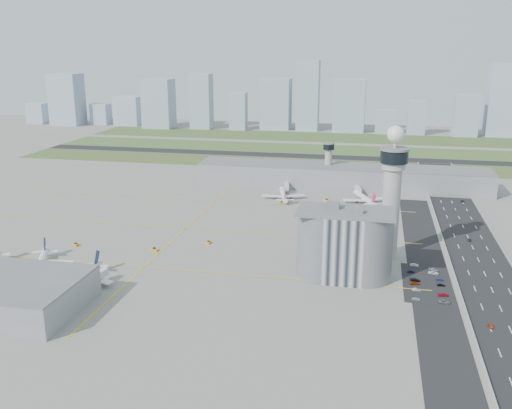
% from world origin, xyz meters
% --- Properties ---
extents(ground, '(1000.00, 1000.00, 0.00)m').
position_xyz_m(ground, '(0.00, 0.00, 0.00)').
color(ground, gray).
extents(grass_strip_0, '(480.00, 50.00, 0.08)m').
position_xyz_m(grass_strip_0, '(-20.00, 225.00, 0.04)').
color(grass_strip_0, '#3E5428').
rests_on(grass_strip_0, ground).
extents(grass_strip_1, '(480.00, 60.00, 0.08)m').
position_xyz_m(grass_strip_1, '(-20.00, 300.00, 0.04)').
color(grass_strip_1, '#3E5A2A').
rests_on(grass_strip_1, ground).
extents(grass_strip_2, '(480.00, 70.00, 0.08)m').
position_xyz_m(grass_strip_2, '(-20.00, 380.00, 0.04)').
color(grass_strip_2, '#435D2C').
rests_on(grass_strip_2, ground).
extents(runway, '(480.00, 22.00, 0.10)m').
position_xyz_m(runway, '(-20.00, 262.00, 0.06)').
color(runway, black).
rests_on(runway, ground).
extents(highway, '(28.00, 500.00, 0.10)m').
position_xyz_m(highway, '(115.00, 0.00, 0.05)').
color(highway, black).
rests_on(highway, ground).
extents(barrier_left, '(0.60, 500.00, 1.20)m').
position_xyz_m(barrier_left, '(101.00, 0.00, 0.60)').
color(barrier_left, '#9E9E99').
rests_on(barrier_left, ground).
extents(landside_road, '(18.00, 260.00, 0.08)m').
position_xyz_m(landside_road, '(90.00, -10.00, 0.04)').
color(landside_road, black).
rests_on(landside_road, ground).
extents(parking_lot, '(20.00, 44.00, 0.10)m').
position_xyz_m(parking_lot, '(88.00, -22.00, 0.05)').
color(parking_lot, black).
rests_on(parking_lot, ground).
extents(taxiway_line_h_0, '(260.00, 0.60, 0.01)m').
position_xyz_m(taxiway_line_h_0, '(-40.00, -30.00, 0.01)').
color(taxiway_line_h_0, yellow).
rests_on(taxiway_line_h_0, ground).
extents(taxiway_line_h_1, '(260.00, 0.60, 0.01)m').
position_xyz_m(taxiway_line_h_1, '(-40.00, 30.00, 0.01)').
color(taxiway_line_h_1, yellow).
rests_on(taxiway_line_h_1, ground).
extents(taxiway_line_h_2, '(260.00, 0.60, 0.01)m').
position_xyz_m(taxiway_line_h_2, '(-40.00, 90.00, 0.01)').
color(taxiway_line_h_2, yellow).
rests_on(taxiway_line_h_2, ground).
extents(taxiway_line_v, '(0.60, 260.00, 0.01)m').
position_xyz_m(taxiway_line_v, '(-40.00, 30.00, 0.01)').
color(taxiway_line_v, yellow).
rests_on(taxiway_line_v, ground).
extents(control_tower, '(14.00, 14.00, 64.50)m').
position_xyz_m(control_tower, '(72.00, 8.00, 35.04)').
color(control_tower, '#ADAAA5').
rests_on(control_tower, ground).
extents(secondary_tower, '(8.60, 8.60, 31.90)m').
position_xyz_m(secondary_tower, '(30.00, 150.00, 18.80)').
color(secondary_tower, '#ADAAA5').
rests_on(secondary_tower, ground).
extents(admin_building, '(42.00, 24.00, 33.50)m').
position_xyz_m(admin_building, '(51.99, -22.00, 15.30)').
color(admin_building, '#B2B2B7').
rests_on(admin_building, ground).
extents(terminal_pier, '(210.00, 32.00, 15.80)m').
position_xyz_m(terminal_pier, '(40.00, 148.00, 7.90)').
color(terminal_pier, gray).
rests_on(terminal_pier, ground).
extents(airplane_near_b, '(41.52, 44.32, 9.90)m').
position_xyz_m(airplane_near_b, '(-86.14, -41.96, 4.95)').
color(airplane_near_b, white).
rests_on(airplane_near_b, ground).
extents(airplane_near_c, '(30.34, 35.63, 9.93)m').
position_xyz_m(airplane_near_c, '(-58.98, -54.71, 4.96)').
color(airplane_near_c, white).
rests_on(airplane_near_c, ground).
extents(airplane_far_a, '(36.46, 40.33, 9.67)m').
position_xyz_m(airplane_far_a, '(4.02, 106.04, 4.84)').
color(airplane_far_a, white).
rests_on(airplane_far_a, ground).
extents(airplane_far_b, '(41.67, 44.59, 10.00)m').
position_xyz_m(airplane_far_b, '(58.12, 107.62, 5.00)').
color(airplane_far_b, white).
rests_on(airplane_far_b, ground).
extents(jet_bridge_near_1, '(5.39, 14.31, 5.70)m').
position_xyz_m(jet_bridge_near_1, '(-83.00, -61.00, 2.85)').
color(jet_bridge_near_1, silver).
rests_on(jet_bridge_near_1, ground).
extents(jet_bridge_near_2, '(5.39, 14.31, 5.70)m').
position_xyz_m(jet_bridge_near_2, '(-53.00, -61.00, 2.85)').
color(jet_bridge_near_2, silver).
rests_on(jet_bridge_near_2, ground).
extents(jet_bridge_far_0, '(5.39, 14.31, 5.70)m').
position_xyz_m(jet_bridge_far_0, '(2.00, 132.00, 2.85)').
color(jet_bridge_far_0, silver).
rests_on(jet_bridge_far_0, ground).
extents(jet_bridge_far_1, '(5.39, 14.31, 5.70)m').
position_xyz_m(jet_bridge_far_1, '(52.00, 132.00, 2.85)').
color(jet_bridge_far_1, silver).
rests_on(jet_bridge_far_1, ground).
extents(tug_0, '(3.21, 2.61, 1.63)m').
position_xyz_m(tug_0, '(-87.24, -36.46, 0.81)').
color(tug_0, yellow).
rests_on(tug_0, ground).
extents(tug_1, '(3.43, 2.92, 1.68)m').
position_xyz_m(tug_1, '(-86.07, -9.80, 0.84)').
color(tug_1, orange).
rests_on(tug_1, ground).
extents(tug_2, '(3.53, 4.14, 2.04)m').
position_xyz_m(tug_2, '(-43.21, -9.03, 1.02)').
color(tug_2, yellow).
rests_on(tug_2, ground).
extents(tug_3, '(2.70, 3.22, 1.60)m').
position_xyz_m(tug_3, '(-19.60, 7.70, 0.80)').
color(tug_3, orange).
rests_on(tug_3, ground).
extents(tug_4, '(3.23, 4.06, 2.08)m').
position_xyz_m(tug_4, '(5.54, 93.33, 1.04)').
color(tug_4, orange).
rests_on(tug_4, ground).
extents(tug_5, '(4.13, 3.47, 2.04)m').
position_xyz_m(tug_5, '(33.55, 103.84, 1.02)').
color(tug_5, gold).
rests_on(tug_5, ground).
extents(car_lot_0, '(3.52, 1.57, 1.17)m').
position_xyz_m(car_lot_0, '(82.73, -40.99, 0.59)').
color(car_lot_0, '#B3B4C1').
rests_on(car_lot_0, ground).
extents(car_lot_1, '(3.63, 1.71, 1.15)m').
position_xyz_m(car_lot_1, '(83.35, -31.50, 0.58)').
color(car_lot_1, '#AEAEAE').
rests_on(car_lot_1, ground).
extents(car_lot_2, '(4.37, 2.43, 1.16)m').
position_xyz_m(car_lot_2, '(83.19, -24.67, 0.58)').
color(car_lot_2, '#9C2A06').
rests_on(car_lot_2, ground).
extents(car_lot_3, '(4.67, 2.35, 1.30)m').
position_xyz_m(car_lot_3, '(83.50, -21.04, 0.65)').
color(car_lot_3, black).
rests_on(car_lot_3, ground).
extents(car_lot_4, '(3.45, 1.64, 1.14)m').
position_xyz_m(car_lot_4, '(82.18, -11.24, 0.57)').
color(car_lot_4, navy).
rests_on(car_lot_4, ground).
extents(car_lot_5, '(3.98, 1.42, 1.31)m').
position_xyz_m(car_lot_5, '(84.10, -2.91, 0.65)').
color(car_lot_5, silver).
rests_on(car_lot_5, ground).
extents(car_lot_6, '(4.94, 2.75, 1.31)m').
position_xyz_m(car_lot_6, '(93.73, -41.51, 0.65)').
color(car_lot_6, slate).
rests_on(car_lot_6, ground).
extents(car_lot_7, '(4.77, 2.55, 1.32)m').
position_xyz_m(car_lot_7, '(94.09, -34.50, 0.66)').
color(car_lot_7, maroon).
rests_on(car_lot_7, ground).
extents(car_lot_8, '(3.52, 1.79, 1.15)m').
position_xyz_m(car_lot_8, '(94.13, -24.18, 0.57)').
color(car_lot_8, black).
rests_on(car_lot_8, ground).
extents(car_lot_9, '(3.42, 1.33, 1.11)m').
position_xyz_m(car_lot_9, '(94.16, -18.20, 0.55)').
color(car_lot_9, navy).
rests_on(car_lot_9, ground).
extents(car_lot_10, '(4.71, 2.23, 1.30)m').
position_xyz_m(car_lot_10, '(92.02, -11.05, 0.65)').
color(car_lot_10, white).
rests_on(car_lot_10, ground).
extents(car_lot_11, '(4.68, 2.41, 1.30)m').
position_xyz_m(car_lot_11, '(92.51, -7.14, 0.65)').
color(car_lot_11, gray).
rests_on(car_lot_11, ground).
extents(car_hw_0, '(1.77, 3.76, 1.24)m').
position_xyz_m(car_hw_0, '(108.31, -59.33, 0.62)').
color(car_hw_0, '#B14216').
rests_on(car_hw_0, ground).
extents(car_hw_1, '(1.53, 3.75, 1.21)m').
position_xyz_m(car_hw_1, '(114.77, 40.50, 0.61)').
color(car_hw_1, black).
rests_on(car_hw_1, ground).
extents(car_hw_2, '(1.99, 4.04, 1.10)m').
position_xyz_m(car_hw_2, '(121.91, 121.73, 0.55)').
color(car_hw_2, navy).
rests_on(car_hw_2, ground).
extents(car_hw_4, '(1.65, 3.60, 1.20)m').
position_xyz_m(car_hw_4, '(107.50, 179.68, 0.60)').
color(car_hw_4, gray).
rests_on(car_hw_4, ground).
extents(skyline_bldg_0, '(24.05, 19.24, 26.50)m').
position_xyz_m(skyline_bldg_0, '(-377.77, 421.70, 13.25)').
color(skyline_bldg_0, '#9EADC1').
rests_on(skyline_bldg_0, ground).
extents(skyline_bldg_1, '(37.63, 30.10, 65.60)m').
position_xyz_m(skyline_bldg_1, '(-331.22, 417.61, 32.80)').
color(skyline_bldg_1, '#9EADC1').
rests_on(skyline_bldg_1, ground).
extents(skyline_bldg_2, '(22.81, 18.25, 26.79)m').
position_xyz_m(skyline_bldg_2, '(-291.25, 430.16, 13.39)').
color(skyline_bldg_2, '#9EADC1').
rests_on(skyline_bldg_2, ground).
extents(skyline_bldg_3, '(32.30, 25.84, 36.93)m').
position_xyz_m(skyline_bldg_3, '(-252.58, 431.35, 18.47)').
color(skyline_bldg_3, '#9EADC1').
rests_on(skyline_bldg_3, ground).
extents(skyline_bldg_4, '(35.81, 28.65, 60.36)m').
position_xyz_m(skyline_bldg_4, '(-204.47, 415.19, 30.18)').
color(skyline_bldg_4, '#9EADC1').
rests_on(skyline_bldg_4, ground).
extents(skyline_bldg_5, '(25.49, 20.39, 66.89)m').
position_xyz_m(skyline_bldg_5, '(-150.11, 419.66, 33.44)').
color(skyline_bldg_5, '#9EADC1').
rests_on(skyline_bldg_5, ground).
extents(skyline_bldg_6, '(20.04, 16.03, 45.20)m').
position_xyz_m(skyline_bldg_6, '(-102.68, 417.90, 22.60)').
color(skyline_bldg_6, '#9EADC1').
rests_on(skyline_bldg_6, ground).
extents(skyline_bldg_7, '(35.76, 28.61, 61.22)m').
position_xyz_m(skyline_bldg_7, '(-59.44, 436.89, 30.61)').
color(skyline_bldg_7, '#9EADC1').
rests_on(skyline_bldg_7, ground).
extents(skyline_bldg_8, '(26.33, 21.06, 83.39)m').
position_xyz_m(skyline_bldg_8, '(-19.42, 431.56, 41.69)').
color(skyline_bldg_8, '#9EADC1').
rests_on(skyline_bldg_8, ground).
extents(skyline_bldg_9, '(36.96, 29.57, 62.11)m').
position_xyz_m(skyline_bldg_9, '(30.27, 432.32, 31.06)').
color(skyline_bldg_9, '#9EADC1').
rests_on(skyline_bldg_9, ground).
extents(skyline_bldg_10, '(23.01, 18.41, 27.75)m').
position_xyz_m(skyline_bldg_10, '(73.27, 423.68, 13.87)').
color(skyline_bldg_10, '#9EADC1').
rests_on(skyline_bldg_10, ground).
extents(skyline_bldg_11, '(20.22, 16.18, 38.97)m').
position_xyz_m(skyline_bldg_11, '(108.28, 423.34, 19.48)').
color(skyline_bldg_11, '#9EADC1').
rests_on(skyline_bldg_11, ground).
extents(skyline_bldg_12, '(26.14, 20.92, 46.89)m').
position_xyz_m(skyline_bldg_12, '(162.17, 421.29, 23.44)').
color(skyline_bldg_12, '#9EADC1').
rests_on(skyline_bldg_12, ground).
extents(skyline_bldg_13, '(32.26, 25.81, 81.20)m').
position_xyz_m(skyline_bldg_13, '(201.27, 433.27, 40.60)').
color(skyline_bldg_13, '#9EADC1').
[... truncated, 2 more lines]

